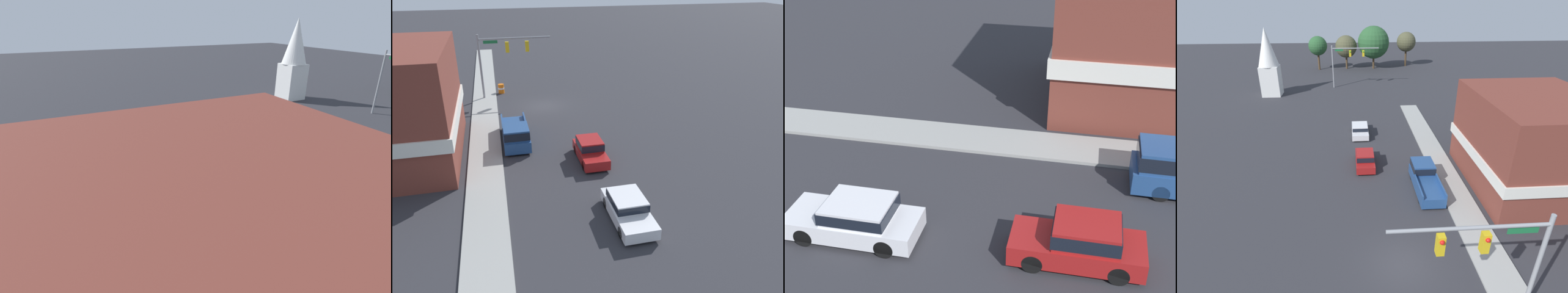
{
  "view_description": "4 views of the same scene",
  "coord_description": "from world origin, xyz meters",
  "views": [
    {
      "loc": [
        16.92,
        6.95,
        10.7
      ],
      "look_at": [
        0.57,
        14.69,
        3.0
      ],
      "focal_mm": 28.0,
      "sensor_mm": 36.0,
      "label": 1
    },
    {
      "loc": [
        4.41,
        36.27,
        12.71
      ],
      "look_at": [
        -1.11,
        14.04,
        1.83
      ],
      "focal_mm": 35.0,
      "sensor_mm": 36.0,
      "label": 2
    },
    {
      "loc": [
        -15.52,
        12.68,
        11.52
      ],
      "look_at": [
        -0.24,
        16.0,
        3.01
      ],
      "focal_mm": 50.0,
      "sensor_mm": 36.0,
      "label": 3
    },
    {
      "loc": [
        -2.75,
        -13.55,
        15.06
      ],
      "look_at": [
        -0.93,
        12.63,
        2.0
      ],
      "focal_mm": 28.0,
      "sensor_mm": 36.0,
      "label": 4
    }
  ],
  "objects": [
    {
      "name": "car_lead",
      "position": [
        -1.67,
        12.47,
        0.8
      ],
      "size": [
        1.77,
        4.22,
        1.56
      ],
      "color": "black",
      "rests_on": "ground"
    },
    {
      "name": "car_second_ahead",
      "position": [
        -1.91,
        19.9,
        0.73
      ],
      "size": [
        1.91,
        4.52,
        1.4
      ],
      "color": "black",
      "rests_on": "ground"
    }
  ]
}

